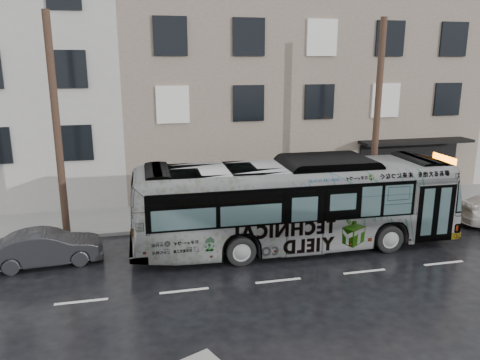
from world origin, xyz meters
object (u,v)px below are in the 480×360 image
Objects in this scene: utility_pole_front at (377,119)px; bus at (295,204)px; sign_post at (393,186)px; utility_pole_rear at (57,128)px; dark_sedan at (47,248)px.

bus is (-4.94, -3.00, -2.85)m from utility_pole_front.
bus reaches higher than sign_post.
utility_pole_rear is 4.79m from dark_sedan.
utility_pole_rear reaches higher than dark_sedan.
utility_pole_rear is 15.46m from sign_post.
dark_sedan is at bearing 88.48° from bus.
utility_pole_rear is 3.75× the size of sign_post.
sign_post is 6.76m from bus.
bus reaches higher than dark_sedan.
sign_post is at bearing -85.83° from dark_sedan.
bus is at bearing -18.32° from utility_pole_rear.
utility_pole_front is at bearing 0.00° from utility_pole_rear.
bus is 3.31× the size of dark_sedan.
utility_pole_front and utility_pole_rear have the same top height.
utility_pole_rear reaches higher than bus.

